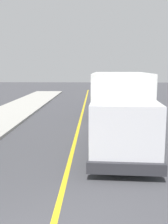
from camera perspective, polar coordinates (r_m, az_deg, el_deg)
The scene contains 4 objects.
centre_line_yellow at distance 14.26m, azimuth -1.49°, elevation -4.53°, with size 0.16×56.00×0.01m, color gold.
box_truck at distance 11.80m, azimuth 7.76°, elevation 1.17°, with size 2.74×7.29×3.20m.
parked_car_near at distance 18.93m, azimuth 5.08°, elevation 1.32°, with size 1.90×4.44×1.67m.
parked_car_mid at distance 24.89m, azimuth 5.71°, elevation 3.24°, with size 1.94×4.45×1.67m.
Camera 1 is at (0.88, -3.82, 3.43)m, focal length 43.17 mm.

